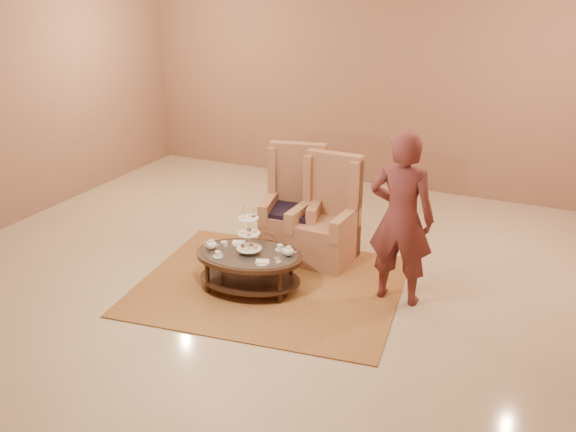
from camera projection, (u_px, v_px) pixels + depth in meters
The scene contains 8 objects.
ground at pixel (268, 293), 6.86m from camera, with size 8.00×8.00×0.00m, color #BDAA8C.
ceiling at pixel (268, 293), 6.86m from camera, with size 8.00×8.00×0.02m, color beige.
wall_back at pixel (384, 73), 9.60m from camera, with size 8.00×0.04×3.50m, color #90654F.
rug at pixel (270, 285), 7.01m from camera, with size 3.04×2.64×0.01m.
tea_table at pixel (249, 260), 6.80m from camera, with size 1.27×0.96×0.97m.
armchair_left at pixel (294, 215), 7.81m from camera, with size 0.82×0.84×1.28m.
armchair_right at pixel (326, 225), 7.52m from camera, with size 0.71×0.73×1.26m.
person at pixel (401, 218), 6.41m from camera, with size 0.67×0.44×1.82m.
Camera 1 is at (2.72, -5.43, 3.29)m, focal length 40.00 mm.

